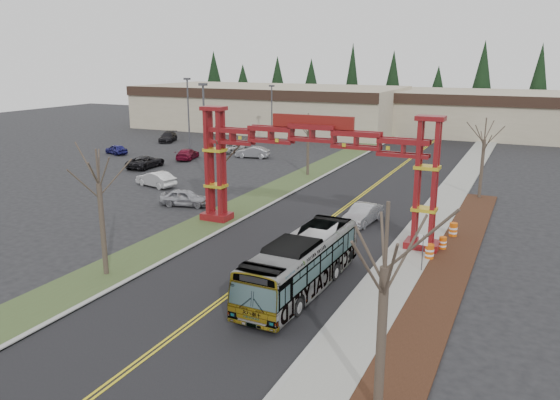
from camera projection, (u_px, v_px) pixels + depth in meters
The scene contains 35 objects.
ground at pixel (157, 349), 24.04m from camera, with size 200.00×200.00×0.00m, color black.
road at pixel (342, 210), 45.90m from camera, with size 12.00×110.00×0.02m, color black.
lane_line_left at pixel (341, 210), 45.95m from camera, with size 0.12×100.00×0.01m, color gold.
lane_line_right at pixel (343, 210), 45.85m from camera, with size 0.12×100.00×0.01m, color gold.
curb_right at pixel (416, 218), 43.35m from camera, with size 0.30×110.00×0.15m, color #9F9F9A.
sidewalk_right at pixel (434, 220), 42.75m from camera, with size 2.60×110.00×0.14m, color gray.
landscape_strip at pixel (434, 302), 28.56m from camera, with size 2.60×50.00×0.12m, color black.
grass_median at pixel (258, 199), 49.20m from camera, with size 4.00×110.00×0.08m, color #3B4D26.
curb_left at pixel (276, 201), 48.43m from camera, with size 0.30×110.00×0.15m, color #9F9F9A.
gateway_arch at pixel (312, 153), 38.27m from camera, with size 18.20×1.60×8.90m.
retail_building_west at pixel (270, 107), 98.43m from camera, with size 46.00×22.30×7.50m.
retail_building_east at pixel (511, 114), 88.95m from camera, with size 38.00×20.30×7.00m.
conifer_treeline at pixel (461, 90), 102.77m from camera, with size 116.10×5.60×13.00m.
transit_bus at pixel (301, 264), 29.72m from camera, with size 2.59×11.07×3.08m, color #B9BBC1.
silver_sedan at pixel (363, 214), 41.98m from camera, with size 1.60×4.58×1.51m, color #A5A8AD.
parked_car_near_a at pixel (185, 198), 47.06m from camera, with size 1.72×4.28×1.46m, color #A4A5AB.
parked_car_near_b at pixel (156, 179), 54.09m from camera, with size 1.60×4.60×1.52m, color white.
parked_car_near_c at pixel (146, 162), 63.31m from camera, with size 2.38×5.16×1.43m, color black.
parked_car_mid_a at pixel (187, 154), 68.61m from camera, with size 1.91×4.69×1.36m, color maroon.
parked_car_mid_b at pixel (116, 149), 72.24m from camera, with size 1.56×3.88×1.32m, color navy.
parked_car_far_a at pixel (253, 152), 69.65m from camera, with size 1.51×4.33×1.43m, color #9B9CA2.
parked_car_far_b at pixel (232, 148), 73.75m from camera, with size 2.10×4.55×1.26m, color silver.
parked_car_far_c at pixel (168, 137), 83.01m from camera, with size 2.02×4.96×1.44m, color black.
bare_tree_median_near at pixel (99, 184), 30.86m from camera, with size 2.99×2.99×7.52m.
bare_tree_median_mid at pixel (223, 155), 42.84m from camera, with size 2.90×2.90×7.00m.
bare_tree_median_far at pixel (308, 132), 58.26m from camera, with size 2.94×2.94×6.73m.
bare_tree_right_near at pixel (385, 268), 18.38m from camera, with size 3.48×3.48×7.89m.
bare_tree_right_far at pixel (484, 140), 48.37m from camera, with size 2.95×2.95×7.33m.
light_pole_near at pixel (204, 124), 57.22m from camera, with size 0.86×0.43×9.89m.
light_pole_mid at pixel (188, 109), 73.13m from camera, with size 0.85×0.43×9.84m.
light_pole_far at pixel (272, 111), 78.64m from camera, with size 0.75×0.37×8.64m.
street_sign at pixel (423, 246), 32.18m from camera, with size 0.53×0.11×2.35m.
barrel_south at pixel (429, 252), 34.46m from camera, with size 0.56×0.56×1.04m.
barrel_mid at pixel (443, 244), 36.22m from camera, with size 0.50×0.50×0.93m.
barrel_north at pixel (453, 230), 38.79m from camera, with size 0.58×0.58×1.08m.
Camera 1 is at (14.14, -17.20, 12.44)m, focal length 35.00 mm.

